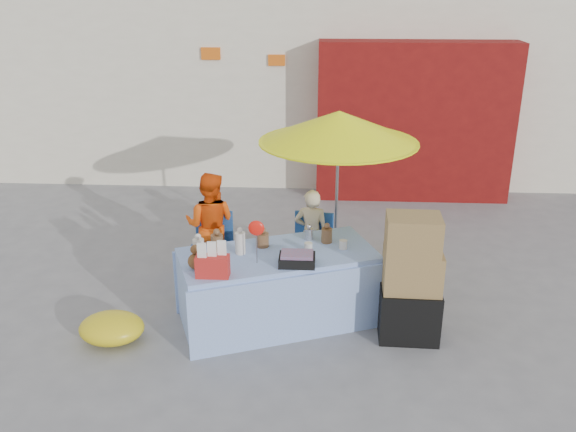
# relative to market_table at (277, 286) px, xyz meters

# --- Properties ---
(ground) EXTENTS (80.00, 80.00, 0.00)m
(ground) POSITION_rel_market_table_xyz_m (-0.23, 0.00, -0.42)
(ground) COLOR slate
(ground) RESTS_ON ground
(backdrop) EXTENTS (14.00, 8.00, 7.80)m
(backdrop) POSITION_rel_market_table_xyz_m (0.28, 7.52, 2.68)
(backdrop) COLOR silver
(backdrop) RESTS_ON ground
(market_table) EXTENTS (2.32, 1.67, 1.28)m
(market_table) POSITION_rel_market_table_xyz_m (0.00, 0.00, 0.00)
(market_table) COLOR #96BBF0
(market_table) RESTS_ON ground
(chair_left) EXTENTS (0.54, 0.53, 0.85)m
(chair_left) POSITION_rel_market_table_xyz_m (-0.90, 0.93, -0.16)
(chair_left) COLOR #214E98
(chair_left) RESTS_ON ground
(chair_right) EXTENTS (0.54, 0.53, 0.85)m
(chair_right) POSITION_rel_market_table_xyz_m (0.35, 0.93, -0.16)
(chair_right) COLOR #214E98
(chair_right) RESTS_ON ground
(vendor_orange) EXTENTS (0.72, 0.60, 1.35)m
(vendor_orange) POSITION_rel_market_table_xyz_m (-0.91, 1.06, 0.26)
(vendor_orange) COLOR #F04E0C
(vendor_orange) RESTS_ON ground
(vendor_beige) EXTENTS (0.46, 0.34, 1.16)m
(vendor_beige) POSITION_rel_market_table_xyz_m (0.34, 1.06, 0.17)
(vendor_beige) COLOR beige
(vendor_beige) RESTS_ON ground
(umbrella) EXTENTS (1.90, 1.90, 2.09)m
(umbrella) POSITION_rel_market_table_xyz_m (0.64, 1.21, 1.47)
(umbrella) COLOR gray
(umbrella) RESTS_ON ground
(box_stack) EXTENTS (0.63, 0.52, 1.36)m
(box_stack) POSITION_rel_market_table_xyz_m (1.39, -0.23, 0.21)
(box_stack) COLOR black
(box_stack) RESTS_ON ground
(tarp_bundle) EXTENTS (0.81, 0.72, 0.30)m
(tarp_bundle) POSITION_rel_market_table_xyz_m (-1.68, -0.52, -0.26)
(tarp_bundle) COLOR gold
(tarp_bundle) RESTS_ON ground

